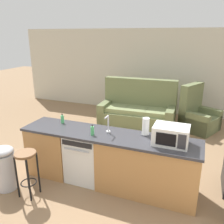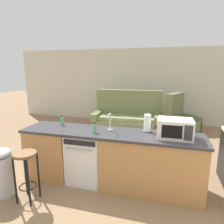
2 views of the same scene
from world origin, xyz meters
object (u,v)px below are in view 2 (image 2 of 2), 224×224
(paper_towel_roll, at_px, (147,123))
(soap_bottle, at_px, (95,129))
(dishwasher, at_px, (87,157))
(microwave, at_px, (175,128))
(dish_soap_bottle, at_px, (62,121))
(couch, at_px, (127,120))
(trash_bin, at_px, (1,172))
(bar_stool, at_px, (26,166))
(armchair, at_px, (180,122))

(paper_towel_roll, relative_size, soap_bottle, 1.60)
(dishwasher, relative_size, microwave, 1.68)
(dish_soap_bottle, bearing_deg, couch, 75.64)
(trash_bin, bearing_deg, soap_bottle, 25.80)
(couch, bearing_deg, paper_towel_roll, -72.45)
(dishwasher, relative_size, bar_stool, 1.14)
(soap_bottle, distance_m, couch, 3.00)
(dishwasher, height_order, armchair, armchair)
(dishwasher, relative_size, trash_bin, 1.14)
(microwave, relative_size, soap_bottle, 2.84)
(microwave, bearing_deg, couch, 113.84)
(bar_stool, distance_m, couch, 3.66)
(bar_stool, xyz_separation_m, armchair, (2.30, 3.84, -0.19))
(dish_soap_bottle, relative_size, armchair, 0.15)
(bar_stool, distance_m, trash_bin, 0.49)
(microwave, bearing_deg, dishwasher, 179.95)
(couch, distance_m, armchair, 1.56)
(microwave, xyz_separation_m, couch, (-1.25, 2.83, -0.65))
(microwave, xyz_separation_m, trash_bin, (-2.48, -0.74, -0.66))
(dish_soap_bottle, height_order, trash_bin, dish_soap_bottle)
(microwave, relative_size, paper_towel_roll, 1.77)
(paper_towel_roll, height_order, bar_stool, paper_towel_roll)
(dishwasher, xyz_separation_m, microwave, (1.39, -0.00, 0.62))
(soap_bottle, xyz_separation_m, dish_soap_bottle, (-0.73, 0.29, 0.00))
(couch, bearing_deg, armchair, 9.75)
(trash_bin, bearing_deg, dishwasher, 34.22)
(dishwasher, bearing_deg, microwave, -0.05)
(armchair, bearing_deg, couch, -170.25)
(paper_towel_roll, distance_m, couch, 2.84)
(dish_soap_bottle, height_order, bar_stool, dish_soap_bottle)
(dishwasher, bearing_deg, paper_towel_roll, 11.00)
(dishwasher, height_order, dish_soap_bottle, dish_soap_bottle)
(microwave, distance_m, paper_towel_roll, 0.46)
(dishwasher, distance_m, microwave, 1.52)
(microwave, distance_m, trash_bin, 2.67)
(armchair, bearing_deg, paper_towel_roll, -103.63)
(paper_towel_roll, distance_m, trash_bin, 2.36)
(bar_stool, bearing_deg, armchair, 59.08)
(microwave, xyz_separation_m, soap_bottle, (-1.20, -0.12, -0.07))
(dishwasher, relative_size, dish_soap_bottle, 4.77)
(soap_bottle, relative_size, dish_soap_bottle, 1.00)
(microwave, distance_m, bar_stool, 2.21)
(microwave, relative_size, trash_bin, 0.68)
(trash_bin, bearing_deg, dish_soap_bottle, 58.81)
(paper_towel_roll, bearing_deg, dish_soap_bottle, -179.13)
(soap_bottle, xyz_separation_m, trash_bin, (-1.28, -0.62, -0.59))
(microwave, height_order, dish_soap_bottle, microwave)
(bar_stool, relative_size, couch, 0.36)
(bar_stool, xyz_separation_m, couch, (0.76, 3.58, -0.14))
(dishwasher, height_order, soap_bottle, soap_bottle)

